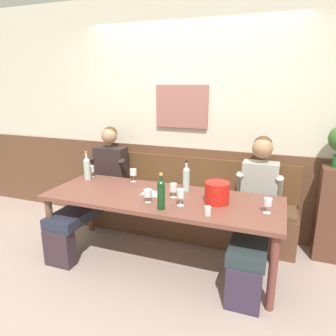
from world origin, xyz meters
name	(u,v)px	position (x,y,z in m)	size (l,w,h in m)	color
ground_plane	(156,270)	(0.00, 0.00, -0.01)	(6.80, 6.80, 0.02)	#A38C81
room_wall_back	(189,118)	(0.00, 1.09, 1.40)	(6.80, 0.12, 2.80)	beige
wood_wainscot_panel	(187,188)	(0.00, 1.04, 0.52)	(6.80, 0.03, 1.04)	brown
wall_bench	(182,212)	(0.00, 0.83, 0.28)	(2.64, 0.42, 0.94)	brown
dining_table	(161,203)	(0.00, 0.16, 0.65)	(2.34, 0.84, 0.72)	brown
person_right_seat	(97,186)	(-0.95, 0.46, 0.62)	(0.50, 1.25, 1.29)	#35272E
person_center_right_seat	(256,206)	(0.89, 0.47, 0.63)	(0.48, 1.26, 1.28)	#36283F
ice_bucket	(217,193)	(0.55, 0.19, 0.83)	(0.23, 0.23, 0.20)	red
wine_bottle_clear_water	(161,193)	(0.12, -0.13, 0.87)	(0.07, 0.07, 0.33)	#15411E
wine_bottle_amber_mid	(186,178)	(0.18, 0.41, 0.86)	(0.07, 0.07, 0.32)	#ACC5BA
wine_bottle_green_tall	(87,168)	(-1.01, 0.38, 0.86)	(0.08, 0.08, 0.33)	#B3C5BA
wine_glass_left_end	(91,169)	(-1.03, 0.48, 0.82)	(0.07, 0.07, 0.14)	silver
wine_glass_mid_left	(173,188)	(0.12, 0.18, 0.82)	(0.07, 0.07, 0.14)	silver
wine_glass_center_rear	(181,194)	(0.25, 0.00, 0.84)	(0.07, 0.07, 0.16)	silver
wine_glass_mid_right	(133,173)	(-0.47, 0.49, 0.83)	(0.08, 0.08, 0.15)	silver
wine_glass_center_front	(148,194)	(-0.06, -0.03, 0.81)	(0.08, 0.08, 0.13)	silver
wine_glass_right_end	(268,203)	(1.01, 0.11, 0.82)	(0.07, 0.07, 0.13)	silver
water_tumbler_right	(208,211)	(0.54, -0.12, 0.76)	(0.06, 0.06, 0.08)	silver
tasting_sheet_left_guest	(152,193)	(-0.11, 0.20, 0.73)	(0.21, 0.15, 0.00)	white
corner_pedestal	(331,214)	(1.62, 0.86, 0.50)	(0.28, 0.28, 1.00)	brown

